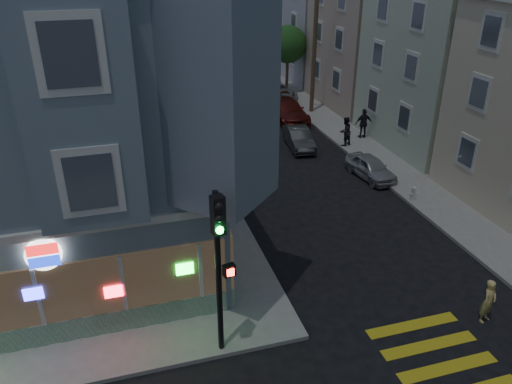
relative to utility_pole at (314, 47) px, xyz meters
name	(u,v)px	position (x,y,z in m)	size (l,w,h in m)	color
sidewalk_ne	(447,104)	(11.00, -1.00, -4.72)	(24.00, 42.00, 0.15)	gray
corner_building	(2,105)	(-18.00, -13.02, 1.02)	(14.60, 14.60, 11.40)	slate
row_house_b	(484,53)	(7.50, -8.00, 0.60)	(12.00, 8.60, 10.50)	#ACB8A0
row_house_c	(402,41)	(7.50, 1.00, -0.15)	(12.00, 8.60, 9.00)	tan
row_house_d	(350,16)	(7.50, 10.00, 0.60)	(12.00, 8.60, 10.50)	#A098A8
utility_pole	(314,47)	(0.00, 0.00, 0.00)	(2.20, 0.30, 9.00)	#4C3826
street_tree_near	(288,44)	(0.20, 6.00, -0.86)	(3.00, 3.00, 5.30)	#4C3826
street_tree_far	(259,30)	(0.20, 14.00, -0.86)	(3.00, 3.00, 5.30)	#4C3826
running_child	(489,301)	(-3.07, -22.79, -4.01)	(0.57, 0.38, 1.57)	#E4CA74
pedestrian_a	(345,131)	(-0.70, -7.07, -3.76)	(0.86, 0.67, 1.77)	black
pedestrian_b	(364,123)	(1.00, -6.17, -3.71)	(1.10, 0.46, 1.87)	black
parked_car_a	(371,167)	(-1.30, -11.51, -4.21)	(1.38, 3.43, 1.17)	#B1B4B9
parked_car_b	(299,138)	(-3.40, -6.31, -4.19)	(1.29, 3.69, 1.22)	#36383A
parked_car_c	(288,110)	(-2.26, -1.11, -4.07)	(2.04, 5.03, 1.46)	#5E1A15
parked_car_d	(274,91)	(-1.55, 4.09, -4.07)	(2.42, 5.25, 1.46)	#989EA2
traffic_signal	(219,250)	(-11.73, -21.83, -1.04)	(0.65, 0.60, 5.33)	black
fire_hydrant	(414,193)	(-0.70, -14.69, -4.28)	(0.41, 0.23, 0.70)	silver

